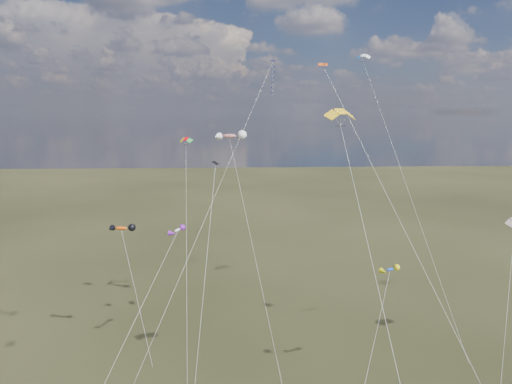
{
  "coord_description": "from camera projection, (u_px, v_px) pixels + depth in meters",
  "views": [
    {
      "loc": [
        -2.73,
        -34.04,
        28.13
      ],
      "look_at": [
        0.0,
        18.0,
        19.0
      ],
      "focal_mm": 32.0,
      "sensor_mm": 36.0,
      "label": 1
    }
  ],
  "objects": [
    {
      "name": "parafoil_blue_white",
      "position": [
        364.0,
        58.0,
        65.36
      ],
      "size": [
        8.71,
        22.06,
        36.71
      ],
      "color": "#1E62B2",
      "rests_on": "ground"
    },
    {
      "name": "novelty_redwhite_stripe",
      "position": [
        230.0,
        136.0,
        59.2
      ],
      "size": [
        7.52,
        21.5,
        25.8
      ],
      "color": "red",
      "rests_on": "ground"
    },
    {
      "name": "diamond_black_mid",
      "position": [
        209.0,
        232.0,
        49.87
      ],
      "size": [
        2.56,
        15.38,
        22.47
      ],
      "color": "black",
      "rests_on": "ground"
    },
    {
      "name": "diamond_orange_center",
      "position": [
        372.0,
        163.0,
        43.44
      ],
      "size": [
        13.58,
        20.31,
        33.21
      ],
      "color": "#D94810",
      "rests_on": "ground"
    },
    {
      "name": "novelty_white_purple",
      "position": [
        177.0,
        231.0,
        52.0
      ],
      "size": [
        8.22,
        10.51,
        15.25
      ],
      "color": "silver",
      "rests_on": "ground"
    },
    {
      "name": "parafoil_tricolor",
      "position": [
        186.0,
        141.0,
        60.15
      ],
      "size": [
        2.26,
        18.15,
        25.13
      ],
      "color": "yellow",
      "rests_on": "ground"
    },
    {
      "name": "diamond_navy_tall",
      "position": [
        264.0,
        95.0,
        65.61
      ],
      "size": [
        17.28,
        26.48,
        35.77
      ],
      "color": "#101050",
      "rests_on": "ground"
    },
    {
      "name": "novelty_blue_yellow",
      "position": [
        390.0,
        270.0,
        46.8
      ],
      "size": [
        6.89,
        9.71,
        12.6
      ],
      "color": "#123DB0",
      "rests_on": "ground"
    },
    {
      "name": "parafoil_yellow",
      "position": [
        341.0,
        113.0,
        40.27
      ],
      "size": [
        3.88,
        22.89,
        28.92
      ],
      "color": "gold",
      "rests_on": "ground"
    },
    {
      "name": "novelty_orange_black",
      "position": [
        121.0,
        229.0,
        54.43
      ],
      "size": [
        5.84,
        7.2,
        15.0
      ],
      "color": "#F14C08",
      "rests_on": "ground"
    }
  ]
}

